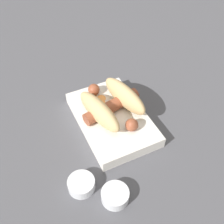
{
  "coord_description": "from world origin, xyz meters",
  "views": [
    {
      "loc": [
        -0.41,
        0.19,
        0.52
      ],
      "look_at": [
        0.0,
        0.0,
        0.04
      ],
      "focal_mm": 45.0,
      "sensor_mm": 36.0,
      "label": 1
    }
  ],
  "objects_px": {
    "sausage": "(112,106)",
    "food_tray": "(112,119)",
    "bread_roll": "(112,103)",
    "condiment_cup_far": "(115,196)",
    "condiment_cup_near": "(81,185)"
  },
  "relations": [
    {
      "from": "sausage",
      "to": "food_tray",
      "type": "bearing_deg",
      "value": 157.39
    },
    {
      "from": "bread_roll",
      "to": "condiment_cup_far",
      "type": "relative_size",
      "value": 2.97
    },
    {
      "from": "food_tray",
      "to": "sausage",
      "type": "height_order",
      "value": "sausage"
    },
    {
      "from": "sausage",
      "to": "condiment_cup_near",
      "type": "bearing_deg",
      "value": 136.64
    },
    {
      "from": "food_tray",
      "to": "condiment_cup_far",
      "type": "height_order",
      "value": "food_tray"
    },
    {
      "from": "bread_roll",
      "to": "sausage",
      "type": "bearing_deg",
      "value": -10.66
    },
    {
      "from": "sausage",
      "to": "condiment_cup_near",
      "type": "distance_m",
      "value": 0.2
    },
    {
      "from": "bread_roll",
      "to": "condiment_cup_far",
      "type": "height_order",
      "value": "bread_roll"
    },
    {
      "from": "bread_roll",
      "to": "condiment_cup_near",
      "type": "height_order",
      "value": "bread_roll"
    },
    {
      "from": "bread_roll",
      "to": "condiment_cup_far",
      "type": "xyz_separation_m",
      "value": [
        -0.19,
        0.08,
        -0.05
      ]
    },
    {
      "from": "sausage",
      "to": "condiment_cup_far",
      "type": "relative_size",
      "value": 3.15
    },
    {
      "from": "condiment_cup_near",
      "to": "condiment_cup_far",
      "type": "height_order",
      "value": "same"
    },
    {
      "from": "food_tray",
      "to": "bread_roll",
      "type": "distance_m",
      "value": 0.04
    },
    {
      "from": "condiment_cup_near",
      "to": "condiment_cup_far",
      "type": "bearing_deg",
      "value": -134.98
    },
    {
      "from": "condiment_cup_near",
      "to": "condiment_cup_far",
      "type": "distance_m",
      "value": 0.07
    }
  ]
}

